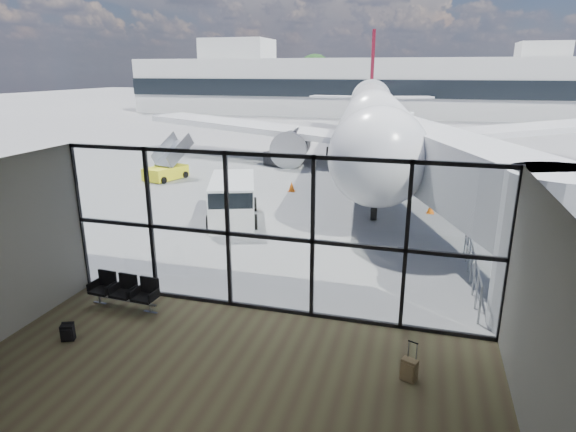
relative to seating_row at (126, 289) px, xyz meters
The scene contains 22 objects.
ground 41.06m from the seating_row, 84.32° to the left, with size 220.00×220.00×0.00m, color slate.
lounge_shell 6.05m from the seating_row, 44.15° to the right, with size 12.02×8.01×4.51m.
glass_curtain_wall 4.50m from the seating_row, 11.93° to the left, with size 12.10×0.12×4.50m.
jet_bridge 12.18m from the seating_row, 41.51° to the left, with size 8.00×16.50×4.33m.
apron_railing 10.60m from the seating_row, 24.28° to the left, with size 0.06×5.46×1.11m.
far_terminal 63.03m from the seating_row, 86.83° to the left, with size 80.00×12.20×11.00m.
tree_0 83.67m from the seating_row, 119.33° to the left, with size 4.95×4.95×7.12m.
tree_1 80.94m from the seating_row, 115.62° to the left, with size 5.61×5.61×8.07m.
tree_2 78.58m from the seating_row, 111.66° to the left, with size 6.27×6.27×9.03m.
tree_3 76.49m from the seating_row, 107.48° to the left, with size 4.95×4.95×7.12m.
tree_4 74.95m from the seating_row, 103.09° to the left, with size 5.61×5.61×8.07m.
tree_5 73.87m from the seating_row, 98.54° to the left, with size 6.27×6.27×9.03m.
seating_row is the anchor object (origin of this frame).
backpack 2.08m from the seating_row, 99.77° to the right, with size 0.37×0.37×0.47m.
suitcase 8.09m from the seating_row, ahead, with size 0.39×0.33×0.92m.
airliner 26.20m from the seating_row, 80.94° to the left, with size 34.75×40.42×10.43m.
service_van 8.46m from the seating_row, 90.70° to the left, with size 3.28×4.76×1.90m.
belt_loader 22.39m from the seating_row, 94.62° to the left, with size 2.44×3.81×1.67m.
mobile_stairs 17.02m from the seating_row, 115.49° to the left, with size 2.22×3.35×2.17m.
traffic_cone_a 14.45m from the seating_row, 86.09° to the left, with size 0.38×0.38×0.55m.
traffic_cone_b 16.52m from the seating_row, 75.59° to the left, with size 0.38×0.38×0.54m.
traffic_cone_c 14.74m from the seating_row, 55.01° to the left, with size 0.36×0.36×0.51m.
Camera 1 is at (3.81, -11.65, 6.55)m, focal length 30.00 mm.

